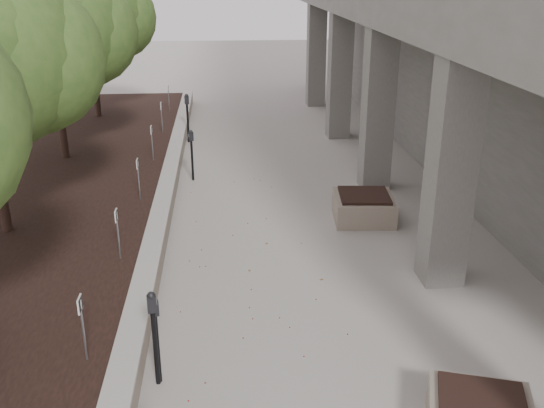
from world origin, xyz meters
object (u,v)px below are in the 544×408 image
crabapple_tree_4 (53,57)px  crabapple_tree_5 (90,37)px  planter_back (364,207)px  parking_meter_4 (192,155)px  parking_meter_5 (188,118)px  parking_meter_2 (155,339)px  parking_meter_3 (157,340)px

crabapple_tree_4 → crabapple_tree_5: 5.00m
crabapple_tree_4 → planter_back: size_ratio=4.18×
parking_meter_4 → parking_meter_5: size_ratio=0.87×
crabapple_tree_4 → parking_meter_4: crabapple_tree_4 is taller
crabapple_tree_4 → parking_meter_2: crabapple_tree_4 is taller
crabapple_tree_4 → crabapple_tree_5: bearing=90.0°
parking_meter_4 → parking_meter_5: parking_meter_5 is taller
parking_meter_3 → crabapple_tree_4: bearing=93.9°
parking_meter_5 → planter_back: parking_meter_5 is taller
parking_meter_2 → planter_back: parking_meter_2 is taller
parking_meter_3 → planter_back: parking_meter_3 is taller
crabapple_tree_5 → planter_back: bearing=-50.7°
parking_meter_4 → parking_meter_2: bearing=-109.8°
parking_meter_4 → planter_back: parking_meter_4 is taller
parking_meter_4 → parking_meter_3: bearing=-109.7°
parking_meter_2 → parking_meter_3: parking_meter_2 is taller
parking_meter_4 → planter_back: (3.92, -3.02, -0.38)m
crabapple_tree_4 → parking_meter_2: (3.37, -9.56, -2.41)m
crabapple_tree_4 → parking_meter_2: bearing=-70.6°
crabapple_tree_5 → parking_meter_2: 15.14m
parking_meter_2 → parking_meter_4: 8.46m
crabapple_tree_4 → crabapple_tree_5: (0.00, 5.00, 0.00)m
crabapple_tree_4 → planter_back: crabapple_tree_4 is taller
crabapple_tree_5 → parking_meter_2: size_ratio=3.82×
parking_meter_4 → planter_back: size_ratio=1.05×
parking_meter_2 → parking_meter_3: (0.02, 0.04, -0.05)m
crabapple_tree_5 → parking_meter_3: 15.11m
parking_meter_3 → planter_back: (4.06, 5.40, -0.36)m
crabapple_tree_4 → parking_meter_5: size_ratio=3.45×
parking_meter_2 → planter_back: bearing=43.1°
crabapple_tree_4 → crabapple_tree_5: same height
parking_meter_5 → planter_back: size_ratio=1.21×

